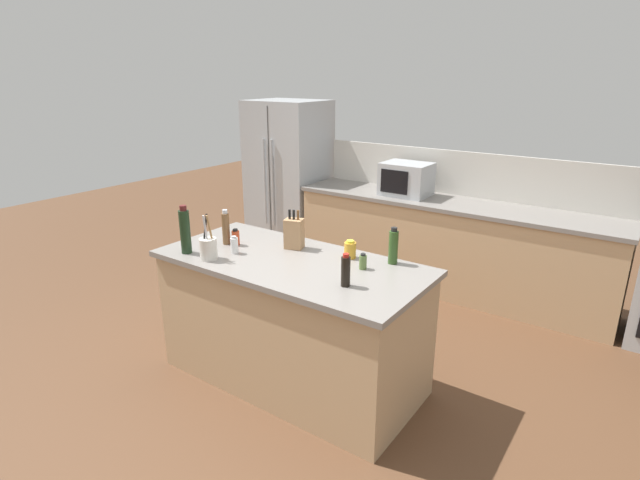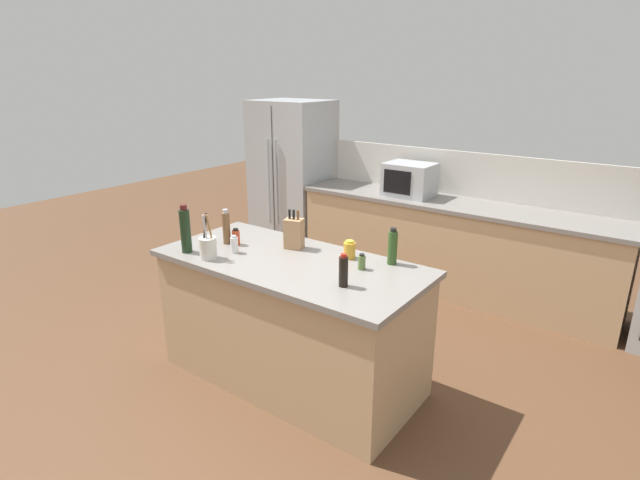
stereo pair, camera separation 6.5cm
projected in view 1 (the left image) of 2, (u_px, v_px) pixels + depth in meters
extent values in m
plane|color=brown|center=(293.00, 377.00, 3.74)|extent=(14.00, 14.00, 0.00)
cube|color=tan|center=(447.00, 248.00, 5.13)|extent=(3.22, 0.62, 0.90)
cube|color=gray|center=(451.00, 204.00, 4.98)|extent=(3.26, 0.66, 0.04)
cube|color=beige|center=(464.00, 174.00, 5.15)|extent=(3.22, 0.03, 0.46)
cube|color=tan|center=(292.00, 324.00, 3.59)|extent=(1.85, 0.84, 0.90)
cube|color=gray|center=(291.00, 263.00, 3.44)|extent=(1.91, 0.90, 0.04)
cube|color=#ADB2B7|center=(289.00, 178.00, 6.17)|extent=(0.89, 0.72, 1.85)
cube|color=#2D2D2D|center=(270.00, 183.00, 5.89)|extent=(0.01, 0.00, 1.76)
cylinder|color=#ADB2B7|center=(265.00, 182.00, 5.91)|extent=(0.02, 0.02, 1.02)
cylinder|color=#ADB2B7|center=(272.00, 184.00, 5.84)|extent=(0.02, 0.02, 1.02)
cube|color=#ADB2B7|center=(406.00, 179.00, 5.19)|extent=(0.49, 0.38, 0.34)
cube|color=black|center=(394.00, 182.00, 5.07)|extent=(0.30, 0.01, 0.24)
cube|color=#A87C54|center=(294.00, 234.00, 3.64)|extent=(0.15, 0.14, 0.22)
cylinder|color=black|center=(290.00, 214.00, 3.60)|extent=(0.02, 0.02, 0.07)
cylinder|color=black|center=(294.00, 215.00, 3.59)|extent=(0.02, 0.02, 0.07)
cylinder|color=brown|center=(298.00, 215.00, 3.58)|extent=(0.02, 0.02, 0.07)
cylinder|color=beige|center=(208.00, 249.00, 3.43)|extent=(0.12, 0.12, 0.15)
cylinder|color=olive|center=(209.00, 227.00, 3.38)|extent=(0.01, 0.05, 0.18)
cylinder|color=black|center=(205.00, 227.00, 3.39)|extent=(0.01, 0.05, 0.18)
cylinder|color=#B2B2B7|center=(205.00, 228.00, 3.37)|extent=(0.01, 0.03, 0.18)
cylinder|color=#567038|center=(363.00, 262.00, 3.27)|extent=(0.05, 0.05, 0.09)
cylinder|color=black|center=(363.00, 255.00, 3.25)|extent=(0.03, 0.03, 0.02)
cylinder|color=black|center=(346.00, 272.00, 2.99)|extent=(0.06, 0.06, 0.19)
cylinder|color=#B22319|center=(346.00, 255.00, 2.96)|extent=(0.04, 0.04, 0.02)
cylinder|color=brown|center=(226.00, 229.00, 3.72)|extent=(0.06, 0.06, 0.24)
cylinder|color=#B2B2B7|center=(225.00, 212.00, 3.68)|extent=(0.04, 0.04, 0.03)
cylinder|color=#B73D1E|center=(236.00, 238.00, 3.72)|extent=(0.06, 0.06, 0.11)
cylinder|color=black|center=(235.00, 230.00, 3.70)|extent=(0.04, 0.04, 0.02)
cylinder|color=gold|center=(350.00, 250.00, 3.46)|extent=(0.08, 0.08, 0.11)
cylinder|color=gold|center=(350.00, 241.00, 3.44)|extent=(0.05, 0.05, 0.02)
cylinder|color=black|center=(185.00, 232.00, 3.53)|extent=(0.07, 0.07, 0.31)
cylinder|color=#4C1919|center=(183.00, 208.00, 3.47)|extent=(0.05, 0.05, 0.04)
cylinder|color=silver|center=(234.00, 246.00, 3.55)|extent=(0.05, 0.05, 0.11)
cylinder|color=#B2B2B7|center=(234.00, 237.00, 3.53)|extent=(0.03, 0.03, 0.02)
cylinder|color=#2D4C1E|center=(393.00, 247.00, 3.34)|extent=(0.06, 0.06, 0.23)
cylinder|color=black|center=(394.00, 229.00, 3.30)|extent=(0.04, 0.04, 0.03)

